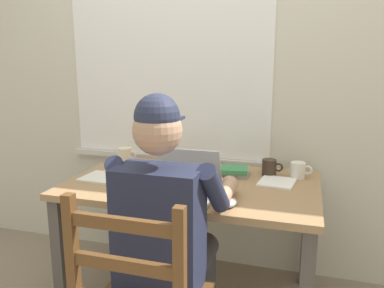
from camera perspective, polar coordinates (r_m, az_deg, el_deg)
name	(u,v)px	position (r m, az deg, el deg)	size (l,w,h in m)	color
back_wall	(214,69)	(2.47, 3.24, 10.97)	(6.00, 0.08, 2.60)	beige
desk	(193,197)	(2.12, 0.10, -7.90)	(1.33, 0.81, 0.71)	#9E7A51
seated_person	(168,223)	(1.67, -3.51, -11.66)	(0.50, 0.60, 1.24)	#232842
laptop	(183,184)	(1.89, -1.31, -5.96)	(0.33, 0.33, 0.22)	#ADAFB2
computer_mouse	(230,202)	(1.76, 5.61, -8.61)	(0.06, 0.10, 0.03)	#ADAFB2
coffee_mug_white	(125,155)	(2.49, -9.87, -1.67)	(0.12, 0.09, 0.10)	beige
coffee_mug_dark	(270,167)	(2.24, 11.41, -3.42)	(0.12, 0.08, 0.09)	#38281E
coffee_mug_spare	(298,170)	(2.22, 15.46, -3.76)	(0.12, 0.08, 0.09)	silver
book_stack_main	(175,167)	(2.19, -2.49, -3.38)	(0.20, 0.17, 0.10)	#38844C
book_stack_side	(234,171)	(2.20, 6.30, -4.06)	(0.17, 0.16, 0.05)	gray
paper_pile_near_laptop	(277,182)	(2.12, 12.48, -5.53)	(0.18, 0.20, 0.01)	white
paper_pile_back_corner	(202,180)	(2.11, 1.50, -5.34)	(0.23, 0.16, 0.01)	white
paper_pile_side	(104,178)	(2.20, -12.83, -4.88)	(0.24, 0.20, 0.01)	silver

